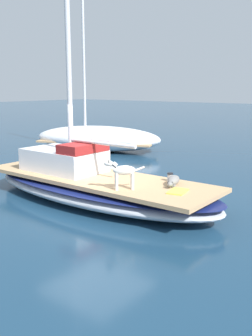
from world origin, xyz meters
The scene contains 9 objects.
ground_plane centered at (0.00, 0.00, 0.00)m, with size 120.00×120.00×0.00m, color navy.
sailboat_main centered at (0.00, 0.00, 0.34)m, with size 2.58×7.26×0.66m.
mast_main centered at (-0.01, 0.77, 4.50)m, with size 0.14×2.27×8.46m.
cabin_house centered at (-0.01, 1.12, 1.01)m, with size 1.42×2.23×0.84m.
dog_grey centered at (0.45, -2.08, 0.77)m, with size 0.92×0.44×0.22m.
dog_white centered at (-0.61, -1.37, 1.08)m, with size 0.72×0.72×0.70m.
deck_winch centered at (0.74, -1.81, 0.76)m, with size 0.16×0.16×0.21m.
deck_towel centered at (-0.02, -2.48, 0.68)m, with size 0.56×0.36×0.03m, color #D8D14C.
moored_boat_starboard_side centered at (6.04, 5.46, 0.62)m, with size 4.36×6.46×8.43m.
Camera 1 is at (-7.28, -6.74, 2.97)m, focal length 41.39 mm.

